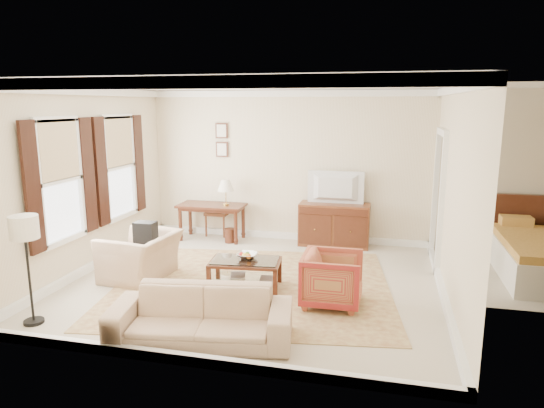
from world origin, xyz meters
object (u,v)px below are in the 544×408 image
at_px(coffee_table, 245,266).
at_px(sideboard, 334,225).
at_px(striped_armchair, 332,277).
at_px(sofa, 201,308).
at_px(club_armchair, 140,248).
at_px(writing_desk, 212,210).
at_px(tv, 335,177).

bearing_deg(coffee_table, sideboard, 67.73).
relative_size(striped_armchair, sofa, 0.39).
xyz_separation_m(striped_armchair, club_armchair, (-2.98, 0.34, 0.08)).
distance_m(writing_desk, striped_armchair, 3.78).
xyz_separation_m(writing_desk, club_armchair, (-0.30, -2.32, -0.12)).
bearing_deg(writing_desk, striped_armchair, -44.83).
relative_size(writing_desk, tv, 1.30).
xyz_separation_m(writing_desk, sideboard, (2.39, 0.14, -0.19)).
relative_size(sideboard, club_armchair, 1.21).
height_order(club_armchair, sofa, club_armchair).
bearing_deg(striped_armchair, sofa, 135.23).
height_order(sideboard, club_armchair, club_armchair).
xyz_separation_m(coffee_table, sofa, (-0.02, -1.67, 0.07)).
xyz_separation_m(sideboard, coffee_table, (-1.02, -2.48, -0.08)).
relative_size(coffee_table, club_armchair, 0.98).
distance_m(writing_desk, tv, 2.50).
distance_m(writing_desk, club_armchair, 2.34).
distance_m(sideboard, sofa, 4.28).
bearing_deg(writing_desk, club_armchair, -97.39).
distance_m(tv, club_armchair, 3.73).
bearing_deg(tv, sofa, 75.87).
relative_size(sideboard, coffee_table, 1.23).
bearing_deg(striped_armchair, tv, 5.52).
height_order(tv, sofa, tv).
height_order(sideboard, tv, tv).
relative_size(writing_desk, club_armchair, 1.20).
bearing_deg(sideboard, sofa, -104.07).
relative_size(tv, club_armchair, 0.92).
relative_size(tv, sofa, 0.49).
relative_size(tv, coffee_table, 0.94).
bearing_deg(sofa, sideboard, 66.90).
relative_size(club_armchair, sofa, 0.53).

